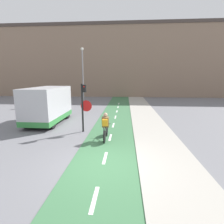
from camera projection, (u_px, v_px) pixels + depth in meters
The scene contains 8 objects.
ground_plane at pixel (104, 164), 6.72m from camera, with size 120.00×120.00×0.00m, color slate.
bike_lane at pixel (104, 164), 6.72m from camera, with size 2.63×60.00×0.02m.
sidewalk_strip at pixel (170, 166), 6.52m from camera, with size 2.40×60.00×0.05m.
building_row_background at pixel (121, 62), 30.76m from camera, with size 60.00×5.20×11.94m.
traffic_light_pole at pixel (84, 102), 10.39m from camera, with size 0.67×0.25×2.91m.
street_lamp_far at pixel (83, 70), 21.77m from camera, with size 0.36×0.36×6.84m.
cyclist_near at pixel (105, 127), 9.24m from camera, with size 0.46×1.72×1.46m.
van at pixel (48, 106), 12.62m from camera, with size 2.05×4.51×2.58m.
Camera 1 is at (0.80, -6.15, 3.29)m, focal length 28.00 mm.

